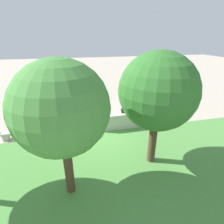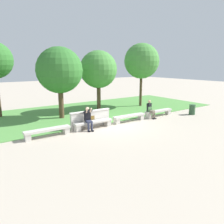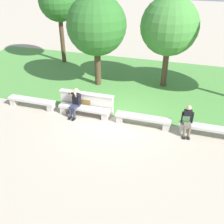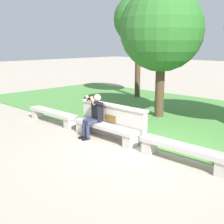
{
  "view_description": "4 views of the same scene",
  "coord_description": "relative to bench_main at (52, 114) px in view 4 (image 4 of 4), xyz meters",
  "views": [
    {
      "loc": [
        1.31,
        9.36,
        5.26
      ],
      "look_at": [
        -0.96,
        -0.22,
        0.98
      ],
      "focal_mm": 28.0,
      "sensor_mm": 36.0,
      "label": 1
    },
    {
      "loc": [
        -7.48,
        -10.74,
        3.67
      ],
      "look_at": [
        -0.37,
        -0.49,
        0.95
      ],
      "focal_mm": 35.0,
      "sensor_mm": 36.0,
      "label": 2
    },
    {
      "loc": [
        2.86,
        -9.47,
        6.3
      ],
      "look_at": [
        0.18,
        -0.68,
        0.85
      ],
      "focal_mm": 42.0,
      "sensor_mm": 36.0,
      "label": 3
    },
    {
      "loc": [
        5.12,
        -6.19,
        2.84
      ],
      "look_at": [
        -0.87,
        -0.18,
        0.94
      ],
      "focal_mm": 50.0,
      "sensor_mm": 36.0,
      "label": 4
    }
  ],
  "objects": [
    {
      "name": "bench_mid",
      "position": [
        5.42,
        0.0,
        0.0
      ],
      "size": [
        2.39,
        0.4,
        0.45
      ],
      "color": "beige",
      "rests_on": "ground"
    },
    {
      "name": "tree_left_background",
      "position": [
        -1.35,
        6.27,
        3.61
      ],
      "size": [
        2.5,
        2.5,
        5.21
      ],
      "color": "#4C3826",
      "rests_on": "ground"
    },
    {
      "name": "backrest_wall_with_plaque",
      "position": [
        2.71,
        0.34,
        0.2
      ],
      "size": [
        2.59,
        0.24,
        1.01
      ],
      "color": "beige",
      "rests_on": "ground"
    },
    {
      "name": "person_photographer",
      "position": [
        2.33,
        -0.08,
        0.43
      ],
      "size": [
        0.51,
        0.76,
        1.32
      ],
      "color": "black",
      "rests_on": "ground"
    },
    {
      "name": "bench_near",
      "position": [
        2.71,
        0.0,
        0.0
      ],
      "size": [
        2.39,
        0.4,
        0.45
      ],
      "color": "beige",
      "rests_on": "ground"
    },
    {
      "name": "bench_main",
      "position": [
        0.0,
        0.0,
        0.0
      ],
      "size": [
        2.39,
        0.4,
        0.45
      ],
      "color": "beige",
      "rests_on": "ground"
    },
    {
      "name": "ground_plane",
      "position": [
        4.07,
        0.0,
        -0.31
      ],
      "size": [
        80.0,
        80.0,
        0.0
      ],
      "primitive_type": "plane",
      "color": "#B2A593"
    },
    {
      "name": "grass_strip",
      "position": [
        4.07,
        4.38,
        -0.3
      ],
      "size": [
        22.52,
        8.0,
        0.03
      ],
      "primitive_type": "cube",
      "color": "#518E42",
      "rests_on": "ground"
    },
    {
      "name": "tree_right_background",
      "position": [
        2.15,
        3.45,
        2.97
      ],
      "size": [
        3.09,
        3.09,
        4.85
      ],
      "color": "#4C3826",
      "rests_on": "ground"
    }
  ]
}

